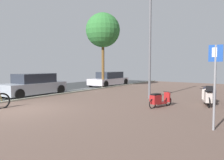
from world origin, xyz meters
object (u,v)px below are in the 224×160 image
Objects in this scene: scooter_far at (208,97)px; parked_car_far at (109,79)px; scooter_mid at (210,94)px; parking_sign at (215,78)px; parked_car_near at (34,85)px; scooter_near at (159,100)px; street_tree at (103,30)px; lamp_post at (150,38)px.

scooter_far is 11.73m from parked_car_far.
scooter_mid is 0.62× the size of parking_sign.
scooter_near is at bearing 5.21° from parked_car_near.
parking_sign is 0.40× the size of street_tree.
parked_car_far is (-8.24, 7.66, 0.27)m from scooter_near.
scooter_far is (1.82, 1.63, 0.11)m from scooter_near.
scooter_mid is at bearing 101.98° from parking_sign.
parking_sign is (11.08, -10.20, 0.96)m from parked_car_far.
lamp_post reaches higher than parked_car_far.
scooter_near is 0.25× the size of lamp_post.
parking_sign is at bearing -38.60° from street_tree.
parked_car_far is 15.09m from parking_sign.
scooter_far is 0.26× the size of street_tree.
lamp_post is at bearing 123.83° from scooter_near.
scooter_mid is 10.65m from street_tree.
scooter_near is at bearing 138.21° from parking_sign.
street_tree is (-9.22, 2.82, 4.52)m from scooter_mid.
parked_car_near is 0.64× the size of lamp_post.
scooter_far is at bearing -11.72° from lamp_post.
parked_car_near is (-8.27, -0.75, 0.32)m from scooter_near.
scooter_far is at bearing 103.77° from parking_sign.
scooter_mid is 10.99m from parked_car_far.
scooter_mid is at bearing -25.50° from parked_car_far.
lamp_post is (-4.40, 4.87, 1.97)m from parking_sign.
scooter_near is 0.62× the size of parking_sign.
street_tree is (-5.98, 3.42, 1.37)m from lamp_post.
scooter_near is 8.31m from parked_car_near.
lamp_post is at bearing 168.28° from scooter_far.
lamp_post is (-3.24, -0.60, 3.14)m from scooter_mid.
parked_car_far is (-9.92, 4.73, 0.22)m from scooter_mid.
scooter_near is at bearing -56.17° from lamp_post.
scooter_near is 0.94× the size of scooter_far.
street_tree reaches higher than parking_sign.
scooter_near is at bearing -42.91° from parked_car_far.
parking_sign is at bearing -42.62° from parked_car_far.
scooter_far is 4.43m from parking_sign.
parking_sign is at bearing -41.79° from scooter_near.
scooter_far is at bearing 13.28° from parked_car_near.
scooter_far is at bearing 41.79° from scooter_near.
scooter_mid is 0.94× the size of scooter_far.
lamp_post reaches higher than parking_sign.
parked_car_far is at bearing 141.40° from lamp_post.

